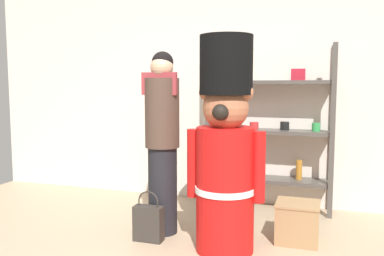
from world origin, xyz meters
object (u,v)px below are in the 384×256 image
at_px(teddy_bear_guard, 225,151).
at_px(shopping_bag, 148,223).
at_px(merchandise_shelf, 269,129).
at_px(display_crate, 297,222).
at_px(person_shopper, 162,139).

bearing_deg(teddy_bear_guard, shopping_bag, -179.34).
xyz_separation_m(merchandise_shelf, display_crate, (0.38, -0.92, -0.72)).
bearing_deg(shopping_bag, display_crate, 17.39).
distance_m(teddy_bear_guard, display_crate, 0.94).
bearing_deg(person_shopper, shopping_bag, -100.00).
xyz_separation_m(shopping_bag, display_crate, (1.24, 0.39, 0.01)).
relative_size(merchandise_shelf, shopping_bag, 4.01).
relative_size(person_shopper, shopping_bag, 3.73).
height_order(shopping_bag, display_crate, shopping_bag).
distance_m(person_shopper, display_crate, 1.40).
relative_size(person_shopper, display_crate, 4.47).
bearing_deg(shopping_bag, person_shopper, 80.00).
xyz_separation_m(merchandise_shelf, teddy_bear_guard, (-0.18, -1.30, -0.06)).
bearing_deg(display_crate, person_shopper, -172.62).
xyz_separation_m(person_shopper, display_crate, (1.20, 0.16, -0.70)).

